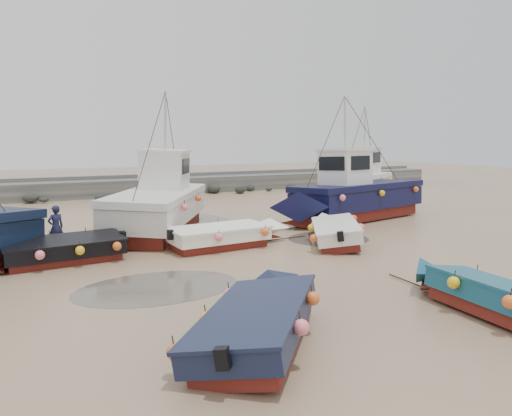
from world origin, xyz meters
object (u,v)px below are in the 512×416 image
at_px(dinghy_2, 476,287).
at_px(cabin_boat_1, 161,202).
at_px(cabin_boat_2, 351,195).
at_px(dinghy_1, 264,314).
at_px(cabin_boat_3, 363,181).
at_px(person, 57,249).
at_px(dinghy_5, 227,233).
at_px(dinghy_3, 336,229).
at_px(dinghy_4, 52,248).

distance_m(dinghy_2, cabin_boat_1, 14.45).
bearing_deg(cabin_boat_2, cabin_boat_1, 66.97).
distance_m(dinghy_1, cabin_boat_3, 24.14).
bearing_deg(cabin_boat_3, person, -102.50).
bearing_deg(dinghy_2, cabin_boat_1, 108.64).
relative_size(dinghy_1, person, 3.35).
bearing_deg(dinghy_5, cabin_boat_1, -170.69).
bearing_deg(cabin_boat_3, dinghy_3, -73.52).
height_order(dinghy_1, dinghy_2, same).
height_order(dinghy_5, cabin_boat_3, cabin_boat_3).
bearing_deg(dinghy_1, dinghy_3, 86.28).
bearing_deg(dinghy_2, person, 129.00).
xyz_separation_m(dinghy_5, person, (-5.83, 2.71, -0.55)).
height_order(cabin_boat_1, cabin_boat_3, same).
bearing_deg(person, dinghy_4, 62.90).
distance_m(dinghy_1, dinghy_3, 10.41).
distance_m(dinghy_2, dinghy_4, 12.84).
bearing_deg(dinghy_1, person, 145.29).
relative_size(dinghy_2, cabin_boat_1, 0.50).
distance_m(dinghy_2, dinghy_3, 8.36).
distance_m(dinghy_2, cabin_boat_3, 21.36).
height_order(dinghy_2, person, dinghy_2).
bearing_deg(cabin_boat_3, dinghy_4, -96.57).
bearing_deg(dinghy_4, dinghy_1, -164.76).
distance_m(cabin_boat_3, person, 20.64).
relative_size(cabin_boat_1, person, 6.24).
relative_size(dinghy_5, cabin_boat_3, 0.74).
bearing_deg(dinghy_4, cabin_boat_2, -84.26).
xyz_separation_m(cabin_boat_2, cabin_boat_3, (5.59, 5.79, 0.07)).
height_order(dinghy_2, cabin_boat_1, cabin_boat_1).
height_order(dinghy_1, dinghy_3, same).
distance_m(dinghy_4, cabin_boat_3, 21.82).
bearing_deg(dinghy_4, cabin_boat_1, -53.47).
xyz_separation_m(dinghy_1, dinghy_5, (3.05, 8.50, 0.01)).
relative_size(dinghy_1, dinghy_4, 0.89).
relative_size(dinghy_1, dinghy_2, 1.06).
bearing_deg(dinghy_3, person, -169.06).
relative_size(dinghy_1, dinghy_3, 0.93).
bearing_deg(cabin_boat_2, cabin_boat_3, -56.18).
xyz_separation_m(dinghy_1, dinghy_4, (-3.17, 8.75, 0.01)).
bearing_deg(dinghy_4, cabin_boat_3, -71.86).
xyz_separation_m(dinghy_1, cabin_boat_2, (11.34, 11.41, 0.78)).
bearing_deg(person, dinghy_2, 106.17).
height_order(dinghy_2, cabin_boat_2, cabin_boat_2).
height_order(dinghy_2, dinghy_5, same).
height_order(dinghy_5, cabin_boat_2, cabin_boat_2).
xyz_separation_m(dinghy_5, cabin_boat_1, (-1.11, 4.71, 0.76)).
distance_m(dinghy_3, cabin_boat_1, 8.03).
relative_size(dinghy_2, dinghy_5, 0.85).
bearing_deg(dinghy_4, dinghy_3, -102.22).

